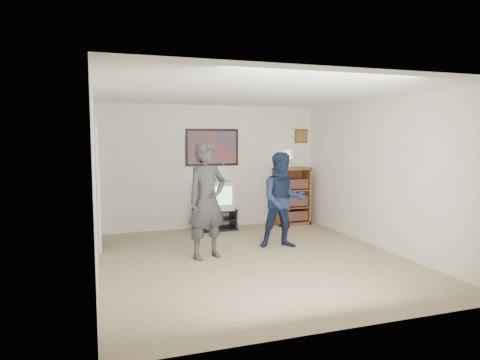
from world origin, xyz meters
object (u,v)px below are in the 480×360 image
crt_television (215,195)px  bookshelf (291,196)px  media_stand (215,219)px  person_short (283,200)px  person_tall (207,201)px

crt_television → bookshelf: bookshelf is taller
media_stand → person_short: person_short is taller
person_short → media_stand: bearing=125.6°
person_short → person_tall: bearing=-159.1°
crt_television → person_tall: 2.01m
bookshelf → person_tall: 3.05m
person_tall → person_short: size_ratio=1.11×
crt_television → bookshelf: 1.71m
bookshelf → person_short: (-0.97, -1.73, 0.20)m
person_tall → person_short: (1.36, 0.22, -0.09)m
person_tall → bookshelf: bearing=21.2°
bookshelf → crt_television: bearing=-178.3°
crt_television → person_short: person_short is taller
crt_television → person_short: (0.73, -1.68, 0.10)m
media_stand → person_tall: size_ratio=0.47×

